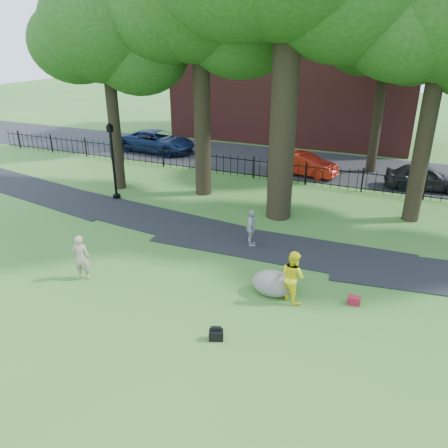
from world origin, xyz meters
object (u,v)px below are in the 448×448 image
at_px(boulder, 273,282).
at_px(woman, 81,257).
at_px(man, 293,276).
at_px(red_sedan, 304,164).
at_px(lamppost, 113,162).

bearing_deg(boulder, woman, -164.77).
bearing_deg(man, red_sedan, -42.22).
distance_m(boulder, lamppost, 11.28).
bearing_deg(man, lamppost, 8.12).
bearing_deg(boulder, lamppost, 152.01).
height_order(woman, boulder, woman).
xyz_separation_m(boulder, lamppost, (-9.88, 5.25, 1.46)).
height_order(woman, lamppost, lamppost).
height_order(woman, man, man).
bearing_deg(lamppost, red_sedan, 49.24).
xyz_separation_m(man, lamppost, (-10.54, 5.40, 1.03)).
relative_size(man, lamppost, 0.44).
height_order(woman, red_sedan, woman).
bearing_deg(red_sedan, lamppost, 144.30).
relative_size(woman, lamppost, 0.42).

